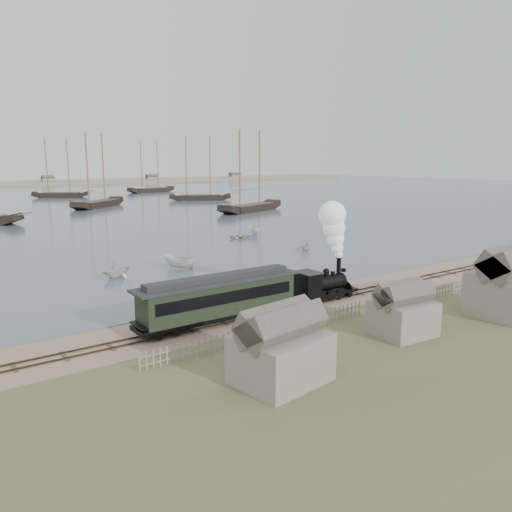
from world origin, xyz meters
TOP-DOWN VIEW (x-y plane):
  - ground at (0.00, 0.00)m, footprint 600.00×600.00m
  - rail_track at (0.00, -2.00)m, footprint 120.00×1.80m
  - picket_fence_west at (-6.50, -7.00)m, footprint 19.00×0.10m
  - picket_fence_east at (12.50, -7.50)m, footprint 15.00×0.10m
  - shed_left at (-10.00, -13.00)m, footprint 5.00×4.00m
  - shed_mid at (2.00, -12.00)m, footprint 4.00×3.50m
  - shed_right at (13.00, -14.00)m, footprint 6.00×5.00m
  - locomotive at (4.80, -2.00)m, footprint 6.86×2.56m
  - passenger_coach at (-7.30, -2.00)m, footprint 13.76×2.65m
  - beached_dinghy at (2.10, 0.48)m, footprint 3.49×4.19m
  - rowboat_1 at (-8.36, 17.44)m, footprint 3.75×4.07m
  - rowboat_2 at (-0.86, 17.43)m, footprint 4.36×3.44m
  - rowboat_3 at (17.96, 32.53)m, footprint 3.54×4.14m
  - rowboat_4 at (19.20, 18.23)m, footprint 3.60×3.67m
  - rowboat_5 at (22.02, 34.64)m, footprint 4.11×2.64m
  - schooner_3 at (17.67, 101.44)m, footprint 19.11×17.99m
  - schooner_4 at (44.95, 68.09)m, footprint 22.55×12.62m
  - schooner_5 at (52.06, 106.50)m, footprint 19.27×13.11m
  - schooner_8 at (19.11, 145.10)m, footprint 18.12×12.48m
  - schooner_9 at (56.69, 154.40)m, footprint 20.79×8.66m

SIDE VIEW (x-z plane):
  - ground at x=0.00m, z-range 0.00..0.00m
  - picket_fence_west at x=-6.50m, z-range -0.60..0.60m
  - picket_fence_east at x=12.50m, z-range -0.60..0.60m
  - shed_left at x=-10.00m, z-range -2.05..2.05m
  - shed_mid at x=2.00m, z-range -1.80..1.80m
  - shed_right at x=13.00m, z-range -2.55..2.55m
  - rail_track at x=0.00m, z-range -0.04..0.12m
  - beached_dinghy at x=2.10m, z-range 0.00..0.75m
  - rowboat_3 at x=17.96m, z-range 0.06..0.79m
  - rowboat_4 at x=19.20m, z-range 0.06..1.53m
  - rowboat_5 at x=22.02m, z-range 0.06..1.55m
  - rowboat_2 at x=-0.86m, z-range 0.06..1.66m
  - rowboat_1 at x=-8.36m, z-range 0.06..1.85m
  - passenger_coach at x=-7.30m, z-range 0.44..3.78m
  - locomotive at x=4.80m, z-range -0.32..8.24m
  - schooner_3 at x=17.67m, z-range 0.06..20.06m
  - schooner_4 at x=44.95m, z-range 0.06..20.06m
  - schooner_5 at x=52.06m, z-range 0.06..20.06m
  - schooner_8 at x=19.11m, z-range 0.06..20.06m
  - schooner_9 at x=56.69m, z-range 0.06..20.06m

